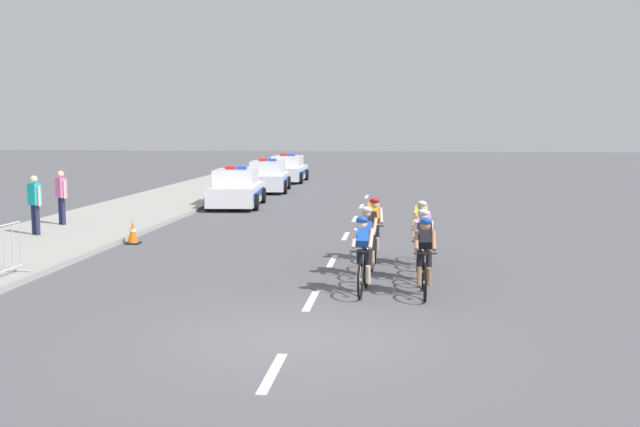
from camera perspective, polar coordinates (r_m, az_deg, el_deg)
ground_plane at (r=11.39m, az=-2.21°, el=-9.50°), size 160.00×160.00×0.00m
sidewalk_slab at (r=26.86m, az=-15.02°, el=-0.12°), size 4.46×60.00×0.12m
kerb_edge at (r=26.15m, az=-10.63°, el=-0.18°), size 0.16×60.00×0.13m
lane_markings_centre at (r=21.48m, az=1.98°, el=-1.74°), size 0.14×25.60×0.01m
cyclist_lead at (r=14.08m, az=3.37°, el=-3.06°), size 0.43×1.72×1.56m
cyclist_second at (r=14.00m, az=8.04°, el=-3.17°), size 0.42×1.72×1.56m
cyclist_third at (r=15.72m, az=3.73°, el=-2.03°), size 0.46×1.72×1.56m
cyclist_fourth at (r=15.35m, az=7.95°, el=-2.29°), size 0.44×1.72×1.56m
cyclist_fifth at (r=17.55m, az=4.15°, el=-1.10°), size 0.45×1.72×1.56m
cyclist_sixth at (r=16.99m, az=7.78°, el=-1.41°), size 0.42×1.72×1.56m
police_car_nearest at (r=29.31m, az=-6.44°, el=1.84°), size 2.29×4.54×1.59m
police_car_second at (r=35.93m, az=-4.02°, el=2.78°), size 2.30×4.54×1.59m
police_car_third at (r=41.96m, az=-2.49°, el=3.37°), size 2.05×4.43×1.59m
traffic_cone_mid at (r=20.66m, az=-14.19°, el=-1.43°), size 0.36×0.36×0.64m
spectator_closest at (r=22.30m, az=-21.09°, el=0.92°), size 0.49×0.37×1.68m
spectator_middle at (r=24.33m, az=-19.28°, el=1.45°), size 0.46×0.39×1.68m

